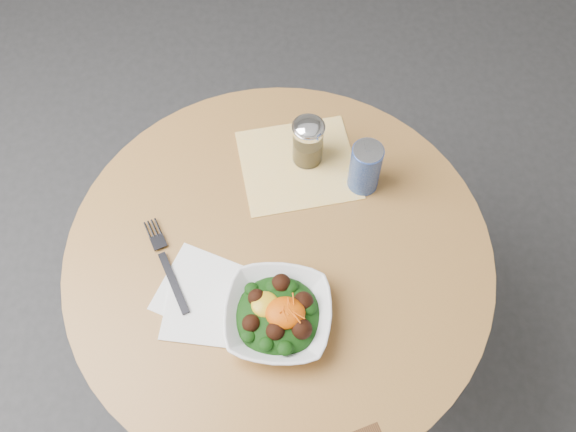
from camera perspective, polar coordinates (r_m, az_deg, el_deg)
The scene contains 8 objects.
ground at distance 2.04m, azimuth -0.56°, elevation -12.59°, with size 6.00×6.00×0.00m, color #303033.
table at distance 1.52m, azimuth -0.74°, elevation -6.63°, with size 0.90×0.90×0.75m.
cloth_napkin at distance 1.45m, azimuth 0.91°, elevation 4.58°, with size 0.25×0.23×0.00m, color #FEA50D.
paper_napkins at distance 1.31m, azimuth -7.51°, elevation -7.19°, with size 0.21×0.23×0.00m.
salad_bowl at distance 1.26m, azimuth -0.90°, elevation -8.81°, with size 0.23×0.23×0.08m.
fork at distance 1.35m, azimuth -10.82°, elevation -4.04°, with size 0.11×0.22×0.00m.
spice_shaker at distance 1.41m, azimuth 1.78°, elevation 6.64°, with size 0.07×0.07×0.13m.
beverage_can at distance 1.38m, azimuth 6.88°, elevation 4.31°, with size 0.07×0.07×0.13m.
Camera 1 is at (0.01, -0.59, 1.96)m, focal length 40.00 mm.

